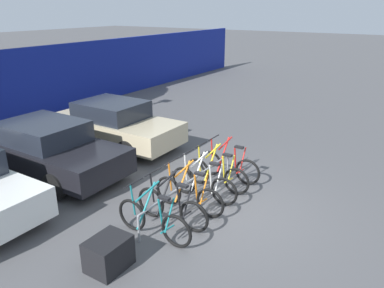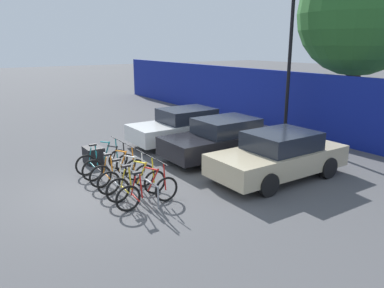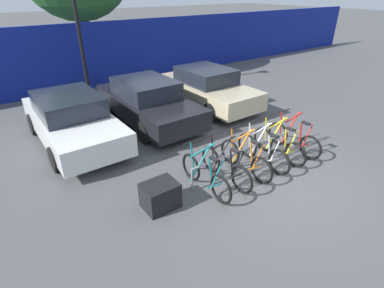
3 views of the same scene
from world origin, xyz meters
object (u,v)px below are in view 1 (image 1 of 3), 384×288
object	(u,v)px
car_black	(47,148)
car_beige	(114,124)
bicycle_yellow	(217,174)
bicycle_black	(172,207)
bicycle_white	(203,184)
cargo_crate	(109,254)
bicycle_orange	(189,195)
bicycle_teal	(153,220)
bicycle_red	(228,166)
bike_rack	(191,183)

from	to	relation	value
car_black	car_beige	xyz separation A→B (m)	(2.52, 0.06, -0.00)
bicycle_yellow	bicycle_black	bearing A→B (deg)	-179.61
bicycle_white	cargo_crate	xyz separation A→B (m)	(-2.90, 0.10, -0.10)
car_beige	bicycle_orange	bearing A→B (deg)	-117.40
bicycle_white	bicycle_orange	bearing A→B (deg)	179.20
bicycle_orange	cargo_crate	size ratio (longest dim) A/B	2.44
bicycle_white	bicycle_yellow	size ratio (longest dim) A/B	1.00
bicycle_teal	bicycle_white	xyz separation A→B (m)	(1.82, 0.00, 0.00)
bicycle_black	car_beige	distance (m)	5.04
bicycle_black	car_beige	xyz separation A→B (m)	(2.79, 4.18, 0.31)
bicycle_black	bicycle_teal	bearing A→B (deg)	-177.27
bicycle_red	bike_rack	bearing A→B (deg)	170.80
cargo_crate	bike_rack	bearing A→B (deg)	1.16
bicycle_teal	bicycle_red	bearing A→B (deg)	-1.98
bicycle_yellow	car_beige	world-z (taller)	car_beige
bicycle_orange	car_beige	xyz separation A→B (m)	(2.17, 4.18, 0.31)
bicycle_teal	car_beige	world-z (taller)	car_beige
bicycle_orange	bicycle_white	distance (m)	0.61
car_black	cargo_crate	size ratio (longest dim) A/B	6.28
bicycle_red	bicycle_teal	bearing A→B (deg)	176.38
bike_rack	bicycle_yellow	distance (m)	0.93
car_black	bicycle_teal	bearing A→B (deg)	-101.84
car_black	cargo_crate	bearing A→B (deg)	-115.76
bicycle_yellow	bicycle_orange	bearing A→B (deg)	-179.61
bicycle_yellow	car_beige	size ratio (longest dim) A/B	0.40
bicycle_red	cargo_crate	size ratio (longest dim) A/B	2.44
bicycle_red	car_black	bearing A→B (deg)	114.23
bike_rack	bicycle_white	size ratio (longest dim) A/B	2.10
bicycle_red	car_beige	bearing A→B (deg)	81.76
bicycle_white	car_black	world-z (taller)	car_black
bicycle_teal	bicycle_red	xyz separation A→B (m)	(3.04, 0.00, 0.00)
bicycle_black	bicycle_red	xyz separation A→B (m)	(2.45, 0.00, 0.00)
bicycle_orange	car_beige	world-z (taller)	car_beige
cargo_crate	car_beige	bearing A→B (deg)	42.47
bicycle_orange	cargo_crate	distance (m)	2.30
bicycle_white	cargo_crate	bearing A→B (deg)	177.30
car_beige	car_black	bearing A→B (deg)	-178.72
bicycle_orange	car_black	world-z (taller)	car_black
bicycle_black	cargo_crate	world-z (taller)	bicycle_black
bicycle_red	car_black	distance (m)	4.68
bicycle_white	car_beige	world-z (taller)	car_beige
bicycle_teal	car_beige	size ratio (longest dim) A/B	0.40
bicycle_black	car_beige	world-z (taller)	car_beige
bicycle_orange	bicycle_white	xyz separation A→B (m)	(0.61, 0.00, 0.00)
bicycle_teal	bicycle_black	size ratio (longest dim) A/B	1.00
bicycle_teal	bicycle_red	distance (m)	3.04
bike_rack	car_black	size ratio (longest dim) A/B	0.82
bicycle_orange	car_beige	size ratio (longest dim) A/B	0.40
bicycle_black	bicycle_orange	distance (m)	0.62
bike_rack	car_black	distance (m)	4.04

